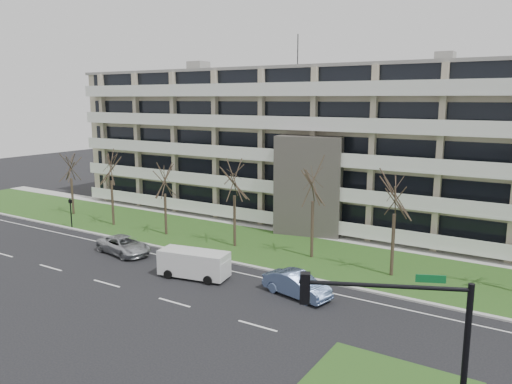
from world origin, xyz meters
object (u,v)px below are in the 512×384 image
Objects in this scene: white_van at (195,262)px; traffic_signal at (408,341)px; pedestrian_signal at (71,209)px; silver_pickup at (124,245)px; blue_sedan at (297,284)px.

traffic_signal is (17.26, -9.93, 3.17)m from white_van.
white_van is 1.75× the size of pedestrian_signal.
blue_sedan reaches higher than silver_pickup.
silver_pickup is 15.78m from blue_sedan.
pedestrian_signal is at bearing 156.98° from white_van.
traffic_signal is at bearing -103.85° from silver_pickup.
traffic_signal is at bearing -40.18° from white_van.
pedestrian_signal is (-26.03, 3.35, 1.11)m from blue_sedan.
traffic_signal is (25.49, -11.12, 3.61)m from silver_pickup.
silver_pickup is 10.75m from pedestrian_signal.
silver_pickup is 1.10× the size of blue_sedan.
silver_pickup is 0.76× the size of traffic_signal.
white_van reaches higher than blue_sedan.
white_van is at bearing -88.55° from silver_pickup.
white_van is at bearing 108.69° from blue_sedan.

